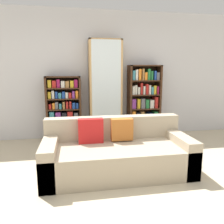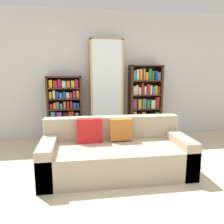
{
  "view_description": "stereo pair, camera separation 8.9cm",
  "coord_description": "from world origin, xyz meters",
  "px_view_note": "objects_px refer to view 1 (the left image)",
  "views": [
    {
      "loc": [
        -0.6,
        -2.44,
        1.43
      ],
      "look_at": [
        0.04,
        1.28,
        0.73
      ],
      "focal_mm": 35.0,
      "sensor_mm": 36.0,
      "label": 1
    },
    {
      "loc": [
        -0.51,
        -2.46,
        1.43
      ],
      "look_at": [
        0.04,
        1.28,
        0.73
      ],
      "focal_mm": 35.0,
      "sensor_mm": 36.0,
      "label": 2
    }
  ],
  "objects_px": {
    "bookshelf_right": "(144,103)",
    "bookshelf_left": "(64,109)",
    "couch": "(117,153)",
    "display_cabinet": "(105,91)",
    "wine_bottle": "(134,135)"
  },
  "relations": [
    {
      "from": "couch",
      "to": "bookshelf_right",
      "type": "xyz_separation_m",
      "value": [
        0.93,
        1.65,
        0.48
      ]
    },
    {
      "from": "bookshelf_left",
      "to": "wine_bottle",
      "type": "xyz_separation_m",
      "value": [
        1.4,
        -0.44,
        -0.51
      ]
    },
    {
      "from": "bookshelf_left",
      "to": "bookshelf_right",
      "type": "relative_size",
      "value": 0.85
    },
    {
      "from": "couch",
      "to": "display_cabinet",
      "type": "height_order",
      "value": "display_cabinet"
    },
    {
      "from": "display_cabinet",
      "to": "couch",
      "type": "bearing_deg",
      "value": -92.41
    },
    {
      "from": "display_cabinet",
      "to": "bookshelf_right",
      "type": "distance_m",
      "value": 0.9
    },
    {
      "from": "bookshelf_left",
      "to": "couch",
      "type": "bearing_deg",
      "value": -64.23
    },
    {
      "from": "couch",
      "to": "bookshelf_right",
      "type": "height_order",
      "value": "bookshelf_right"
    },
    {
      "from": "couch",
      "to": "wine_bottle",
      "type": "xyz_separation_m",
      "value": [
        0.6,
        1.21,
        -0.11
      ]
    },
    {
      "from": "couch",
      "to": "bookshelf_left",
      "type": "distance_m",
      "value": 1.88
    },
    {
      "from": "bookshelf_right",
      "to": "bookshelf_left",
      "type": "bearing_deg",
      "value": 179.99
    },
    {
      "from": "wine_bottle",
      "to": "couch",
      "type": "bearing_deg",
      "value": -116.54
    },
    {
      "from": "display_cabinet",
      "to": "bookshelf_right",
      "type": "xyz_separation_m",
      "value": [
        0.86,
        0.02,
        -0.28
      ]
    },
    {
      "from": "couch",
      "to": "bookshelf_left",
      "type": "bearing_deg",
      "value": 115.77
    },
    {
      "from": "wine_bottle",
      "to": "bookshelf_right",
      "type": "bearing_deg",
      "value": 53.83
    }
  ]
}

